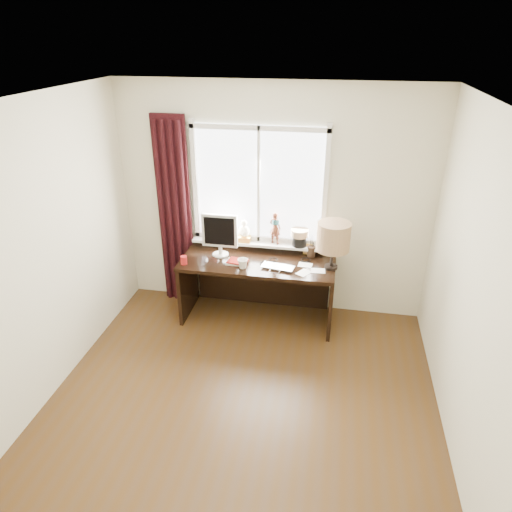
% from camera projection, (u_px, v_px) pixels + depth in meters
% --- Properties ---
extents(floor, '(3.50, 4.00, 0.00)m').
position_uv_depth(floor, '(235.00, 424.00, 3.91)').
color(floor, '#432C17').
rests_on(floor, ground).
extents(ceiling, '(3.50, 4.00, 0.00)m').
position_uv_depth(ceiling, '(227.00, 111.00, 2.75)').
color(ceiling, white).
rests_on(ceiling, wall_back).
extents(wall_back, '(3.50, 0.00, 2.60)m').
position_uv_depth(wall_back, '(273.00, 203.00, 5.09)').
color(wall_back, beige).
rests_on(wall_back, ground).
extents(wall_left, '(0.00, 4.00, 2.60)m').
position_uv_depth(wall_left, '(17.00, 274.00, 3.62)').
color(wall_left, beige).
rests_on(wall_left, ground).
extents(wall_right, '(0.00, 4.00, 2.60)m').
position_uv_depth(wall_right, '(486.00, 320.00, 3.05)').
color(wall_right, beige).
rests_on(wall_right, ground).
extents(laptop, '(0.38, 0.28, 0.03)m').
position_uv_depth(laptop, '(278.00, 267.00, 4.87)').
color(laptop, silver).
rests_on(laptop, desk).
extents(mug, '(0.15, 0.15, 0.11)m').
position_uv_depth(mug, '(243.00, 263.00, 4.86)').
color(mug, white).
rests_on(mug, desk).
extents(red_cup, '(0.07, 0.07, 0.09)m').
position_uv_depth(red_cup, '(184.00, 260.00, 4.94)').
color(red_cup, '#A71818').
rests_on(red_cup, desk).
extents(window, '(1.52, 0.21, 1.40)m').
position_uv_depth(window, '(260.00, 203.00, 5.07)').
color(window, white).
rests_on(window, ground).
extents(curtain, '(0.38, 0.09, 2.25)m').
position_uv_depth(curtain, '(175.00, 215.00, 5.28)').
color(curtain, black).
rests_on(curtain, floor).
extents(desk, '(1.70, 0.70, 0.75)m').
position_uv_depth(desk, '(259.00, 276.00, 5.22)').
color(desk, black).
rests_on(desk, floor).
extents(monitor, '(0.40, 0.18, 0.49)m').
position_uv_depth(monitor, '(220.00, 232.00, 5.03)').
color(monitor, beige).
rests_on(monitor, desk).
extents(notebook_stack, '(0.24, 0.18, 0.03)m').
position_uv_depth(notebook_stack, '(237.00, 262.00, 4.98)').
color(notebook_stack, beige).
rests_on(notebook_stack, desk).
extents(brush_holder, '(0.09, 0.09, 0.25)m').
position_uv_depth(brush_holder, '(311.00, 251.00, 5.10)').
color(brush_holder, black).
rests_on(brush_holder, desk).
extents(icon_frame, '(0.10, 0.03, 0.13)m').
position_uv_depth(icon_frame, '(308.00, 249.00, 5.14)').
color(icon_frame, gold).
rests_on(icon_frame, desk).
extents(table_lamp, '(0.35, 0.35, 0.52)m').
position_uv_depth(table_lamp, '(333.00, 237.00, 4.71)').
color(table_lamp, black).
rests_on(table_lamp, desk).
extents(loose_papers, '(0.31, 0.33, 0.00)m').
position_uv_depth(loose_papers, '(309.00, 269.00, 4.84)').
color(loose_papers, white).
rests_on(loose_papers, desk).
extents(desk_cables, '(0.58, 0.34, 0.01)m').
position_uv_depth(desk_cables, '(280.00, 261.00, 5.01)').
color(desk_cables, black).
rests_on(desk_cables, desk).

